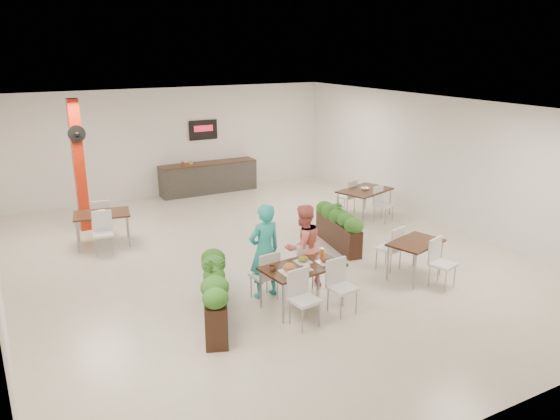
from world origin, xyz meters
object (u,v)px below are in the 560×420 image
at_px(diner_woman, 303,247).
at_px(planter_left, 215,291).
at_px(red_column, 79,164).
at_px(side_table_a, 102,218).
at_px(diner_man, 264,251).
at_px(main_table, 302,272).
at_px(service_counter, 209,177).
at_px(side_table_b, 365,194).
at_px(planter_right, 338,225).
at_px(side_table_c, 415,248).

bearing_deg(diner_woman, planter_left, 6.15).
height_order(red_column, diner_woman, red_column).
xyz_separation_m(diner_woman, side_table_a, (-2.81, 4.15, -0.18)).
xyz_separation_m(diner_man, side_table_a, (-2.01, 4.15, -0.24)).
bearing_deg(main_table, planter_left, 171.10).
bearing_deg(service_counter, diner_man, -103.83).
bearing_deg(side_table_b, red_column, 141.36).
bearing_deg(red_column, planter_right, -39.31).
distance_m(main_table, side_table_b, 5.48).
bearing_deg(side_table_b, planter_right, -159.74).
distance_m(service_counter, main_table, 8.10).
height_order(red_column, main_table, red_column).
xyz_separation_m(main_table, diner_woman, (0.41, 0.66, 0.17)).
height_order(planter_left, side_table_c, planter_left).
bearing_deg(side_table_a, main_table, -53.12).
relative_size(main_table, planter_left, 0.86).
relative_size(main_table, side_table_c, 1.04).
relative_size(diner_woman, planter_left, 0.80).
height_order(service_counter, diner_man, service_counter).
bearing_deg(service_counter, side_table_c, -81.92).
bearing_deg(diner_man, side_table_a, -70.19).
xyz_separation_m(side_table_a, side_table_b, (6.49, -1.17, 0.01)).
height_order(planter_left, planter_right, planter_left).
height_order(main_table, diner_man, diner_man).
height_order(main_table, diner_woman, diner_woman).
height_order(planter_right, side_table_c, planter_right).
relative_size(service_counter, main_table, 1.72).
bearing_deg(planter_left, service_counter, 69.24).
bearing_deg(planter_left, side_table_c, -3.59).
height_order(diner_man, diner_woman, diner_man).
bearing_deg(planter_right, main_table, -136.00).
bearing_deg(planter_left, side_table_a, 100.88).
distance_m(main_table, planter_left, 1.55).
bearing_deg(planter_right, side_table_a, 150.33).
height_order(main_table, planter_left, planter_left).
height_order(side_table_a, side_table_c, same).
height_order(side_table_a, side_table_b, same).
relative_size(main_table, side_table_a, 1.04).
xyz_separation_m(planter_left, planter_right, (3.76, 1.92, -0.03)).
xyz_separation_m(main_table, side_table_c, (2.55, -0.02, -0.02)).
relative_size(diner_man, side_table_c, 1.04).
height_order(main_table, side_table_c, same).
distance_m(red_column, service_counter, 4.56).
bearing_deg(planter_right, service_counter, 98.10).
xyz_separation_m(diner_man, planter_right, (2.63, 1.51, -0.37)).
bearing_deg(red_column, side_table_c, -50.06).
bearing_deg(main_table, side_table_a, 116.55).
distance_m(planter_left, side_table_b, 6.57).
distance_m(main_table, diner_woman, 0.79).
xyz_separation_m(planter_left, side_table_c, (4.07, -0.26, 0.08)).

